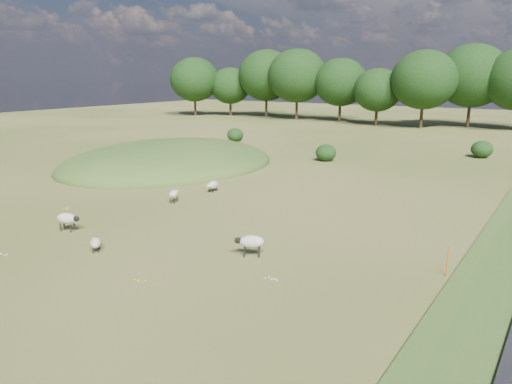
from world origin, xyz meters
TOP-DOWN VIEW (x-y plane):
  - ground at (0.00, 20.00)m, footprint 160.00×160.00m
  - mound at (-12.00, 12.00)m, footprint 16.00×20.00m
  - treeline at (-1.06, 55.44)m, footprint 96.28×14.66m
  - shrubs at (-2.20, 26.34)m, footprint 27.40×11.27m
  - marker_post at (13.39, -0.20)m, footprint 0.06×0.06m
  - sheep_0 at (-2.70, 6.03)m, footprint 0.71×1.30m
  - sheep_1 at (5.94, -2.46)m, footprint 1.31×0.99m
  - sheep_2 at (-2.91, 2.53)m, footprint 0.75×1.11m
  - sheep_3 at (-0.08, -5.59)m, footprint 0.98×0.94m
  - sheep_4 at (-3.50, -4.47)m, footprint 1.31×0.79m

SIDE VIEW (x-z plane):
  - ground at x=0.00m, z-range 0.00..0.00m
  - mound at x=-12.00m, z-range -2.00..2.00m
  - sheep_3 at x=-0.08m, z-range 0.08..0.67m
  - sheep_0 at x=-2.70m, z-range 0.09..0.82m
  - sheep_2 at x=-2.91m, z-range 0.15..0.92m
  - marker_post at x=13.39m, z-range 0.00..1.20m
  - sheep_4 at x=-3.50m, z-range 0.18..1.09m
  - sheep_1 at x=5.94m, z-range 0.18..1.10m
  - shrubs at x=-2.20m, z-range -0.02..1.56m
  - treeline at x=-1.06m, z-range 0.72..12.41m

